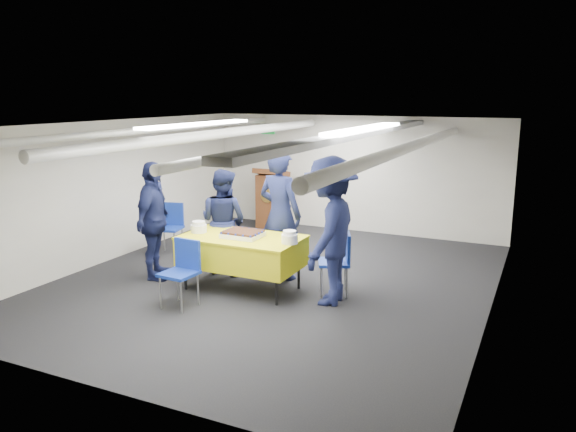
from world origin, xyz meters
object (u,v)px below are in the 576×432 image
object	(u,v)px
podium	(272,198)
sailor_a	(280,215)
chair_left	(171,223)
sailor_b	(223,221)
sailor_c	(154,221)
chair_right	(340,257)
serving_table	(242,251)
sheet_cake	(243,234)
sailor_d	(330,231)
chair_near	(183,266)

from	to	relation	value
podium	sailor_a	xyz separation A→B (m)	(1.58, -2.86, 0.35)
chair_left	sailor_a	bearing A→B (deg)	-10.03
sailor_b	sailor_c	xyz separation A→B (m)	(-0.76, -0.71, 0.08)
chair_right	sailor_c	xyz separation A→B (m)	(-2.73, -0.53, 0.35)
sailor_a	chair_right	bearing A→B (deg)	173.33
sailor_c	sailor_b	bearing A→B (deg)	-64.15
serving_table	sheet_cake	world-z (taller)	sheet_cake
sailor_c	sailor_d	xyz separation A→B (m)	(2.71, 0.17, 0.09)
sailor_a	sailor_d	distance (m)	1.23
serving_table	chair_right	size ratio (longest dim) A/B	1.92
sheet_cake	chair_right	bearing A→B (deg)	18.39
sailor_b	chair_left	bearing A→B (deg)	-16.44
sheet_cake	chair_right	xyz separation A→B (m)	(1.28, 0.43, -0.28)
sailor_a	sailor_c	distance (m)	1.87
serving_table	chair_left	size ratio (longest dim) A/B	1.92
sheet_cake	sailor_a	size ratio (longest dim) A/B	0.28
sheet_cake	chair_right	size ratio (longest dim) A/B	0.61
chair_near	chair_left	distance (m)	2.58
chair_near	sailor_b	size ratio (longest dim) A/B	0.54
podium	sailor_d	bearing A→B (deg)	-53.43
chair_right	sailor_a	distance (m)	1.18
serving_table	chair_left	bearing A→B (deg)	151.53
sailor_d	sailor_a	bearing A→B (deg)	-125.82
chair_left	sailor_b	xyz separation A→B (m)	(1.40, -0.53, 0.27)
chair_right	sailor_d	bearing A→B (deg)	-93.10
sheet_cake	sailor_d	size ratio (longest dim) A/B	0.27
podium	sailor_a	world-z (taller)	sailor_a
chair_near	sailor_b	distance (m)	1.50
sailor_a	sailor_c	xyz separation A→B (m)	(-1.67, -0.83, -0.09)
sailor_a	sailor_b	size ratio (longest dim) A/B	1.20
sailor_d	chair_left	bearing A→B (deg)	-111.09
chair_left	sailor_c	world-z (taller)	sailor_c
sailor_a	chair_left	bearing A→B (deg)	-0.86
sailor_c	sailor_d	bearing A→B (deg)	-103.52
sheet_cake	chair_left	xyz separation A→B (m)	(-2.09, 1.14, -0.28)
sailor_a	podium	bearing A→B (deg)	-52.03
chair_left	sailor_d	world-z (taller)	sailor_d
chair_near	chair_right	xyz separation A→B (m)	(1.71, 1.27, 0.00)
chair_right	sailor_b	xyz separation A→B (m)	(-1.97, 0.18, 0.27)
serving_table	sheet_cake	size ratio (longest dim) A/B	3.13
chair_right	podium	bearing A→B (deg)	129.78
chair_near	sailor_c	xyz separation A→B (m)	(-1.03, 0.74, 0.35)
chair_left	chair_right	bearing A→B (deg)	-11.89
sailor_b	sailor_c	bearing A→B (deg)	47.17
sailor_a	sailor_c	size ratio (longest dim) A/B	1.10
chair_near	sheet_cake	bearing A→B (deg)	63.30
chair_left	sailor_b	world-z (taller)	sailor_b
chair_right	sailor_d	size ratio (longest dim) A/B	0.45
podium	serving_table	bearing A→B (deg)	-69.72
chair_left	sailor_a	xyz separation A→B (m)	(2.31, -0.41, 0.44)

